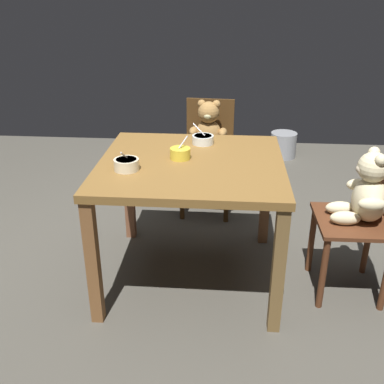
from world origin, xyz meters
TOP-DOWN VIEW (x-y plane):
  - ground_plane at (0.00, 0.00)m, footprint 5.20×5.20m
  - dining_table at (0.00, 0.00)m, footprint 1.01×0.97m
  - teddy_chair_far_center at (0.05, 0.91)m, footprint 0.42×0.40m
  - teddy_chair_near_right at (0.95, -0.06)m, footprint 0.40×0.42m
  - porridge_bowl_white_far_center at (0.05, 0.30)m, footprint 0.13×0.13m
  - porridge_bowl_yellow_center at (-0.06, 0.04)m, footprint 0.11×0.11m
  - porridge_bowl_cream_near_left at (-0.33, -0.15)m, footprint 0.13×0.14m
  - metal_pail at (0.77, 2.15)m, footprint 0.26×0.26m

SIDE VIEW (x-z plane):
  - ground_plane at x=0.00m, z-range -0.04..0.00m
  - metal_pail at x=0.77m, z-range 0.00..0.25m
  - teddy_chair_far_center at x=0.05m, z-range 0.13..0.99m
  - teddy_chair_near_right at x=0.95m, z-range 0.11..1.04m
  - dining_table at x=0.00m, z-range 0.28..1.02m
  - porridge_bowl_white_far_center at x=0.05m, z-range 0.72..0.83m
  - porridge_bowl_cream_near_left at x=-0.33m, z-range 0.72..0.84m
  - porridge_bowl_yellow_center at x=-0.06m, z-range 0.72..0.84m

